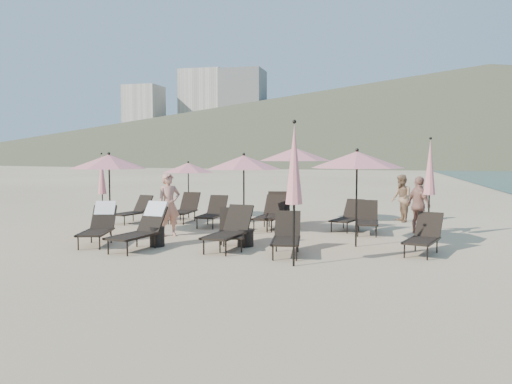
% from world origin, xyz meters
% --- Properties ---
extents(ground, '(800.00, 800.00, 0.00)m').
position_xyz_m(ground, '(0.00, 0.00, 0.00)').
color(ground, '#D6BA8C').
rests_on(ground, ground).
extents(volcanic_headland, '(690.00, 690.00, 55.00)m').
position_xyz_m(volcanic_headland, '(71.37, 302.62, 26.49)').
color(volcanic_headland, brown).
rests_on(volcanic_headland, ground).
extents(hotel_skyline, '(109.00, 82.00, 55.00)m').
position_xyz_m(hotel_skyline, '(-93.62, 271.21, 24.18)').
color(hotel_skyline, beige).
rests_on(hotel_skyline, ground).
extents(lounger_0, '(1.00, 1.72, 1.01)m').
position_xyz_m(lounger_0, '(-3.90, -0.08, 0.49)').
color(lounger_0, black).
rests_on(lounger_0, ground).
extents(lounger_1, '(0.88, 1.79, 1.07)m').
position_xyz_m(lounger_1, '(-2.58, -0.41, 0.51)').
color(lounger_1, black).
rests_on(lounger_1, ground).
extents(lounger_2, '(1.00, 1.64, 0.89)m').
position_xyz_m(lounger_2, '(-0.62, 0.34, 0.41)').
color(lounger_2, black).
rests_on(lounger_2, ground).
extents(lounger_3, '(0.84, 1.77, 0.98)m').
position_xyz_m(lounger_3, '(-0.56, 0.04, 0.46)').
color(lounger_3, black).
rests_on(lounger_3, ground).
extents(lounger_4, '(0.80, 1.63, 0.90)m').
position_xyz_m(lounger_4, '(0.83, -0.21, 0.42)').
color(lounger_4, black).
rests_on(lounger_4, ground).
extents(lounger_5, '(0.99, 1.62, 0.87)m').
position_xyz_m(lounger_5, '(3.79, 0.60, 0.41)').
color(lounger_5, black).
rests_on(lounger_5, ground).
extents(lounger_6, '(0.90, 1.59, 0.86)m').
position_xyz_m(lounger_6, '(-5.04, 3.81, 0.40)').
color(lounger_6, black).
rests_on(lounger_6, ground).
extents(lounger_7, '(0.66, 1.65, 0.94)m').
position_xyz_m(lounger_7, '(-3.50, 4.41, 0.44)').
color(lounger_7, black).
rests_on(lounger_7, ground).
extents(lounger_8, '(0.64, 1.60, 0.92)m').
position_xyz_m(lounger_8, '(-2.27, 3.71, 0.43)').
color(lounger_8, black).
rests_on(lounger_8, ground).
extents(lounger_9, '(0.74, 1.72, 0.97)m').
position_xyz_m(lounger_9, '(-0.40, 3.62, 0.45)').
color(lounger_9, black).
rests_on(lounger_9, ground).
extents(lounger_10, '(0.63, 1.56, 0.89)m').
position_xyz_m(lounger_10, '(2.47, 3.36, 0.42)').
color(lounger_10, black).
rests_on(lounger_10, ground).
extents(lounger_11, '(0.98, 1.61, 0.87)m').
position_xyz_m(lounger_11, '(1.90, 3.88, 0.41)').
color(lounger_11, black).
rests_on(lounger_11, ground).
extents(lounger_12, '(1.01, 1.94, 1.06)m').
position_xyz_m(lounger_12, '(-0.18, 3.72, 0.50)').
color(lounger_12, black).
rests_on(lounger_12, ground).
extents(umbrella_open_0, '(2.12, 2.12, 2.29)m').
position_xyz_m(umbrella_open_0, '(-4.40, 1.26, 2.02)').
color(umbrella_open_0, black).
rests_on(umbrella_open_0, ground).
extents(umbrella_open_1, '(2.11, 2.11, 2.27)m').
position_xyz_m(umbrella_open_1, '(-0.83, 2.21, 2.00)').
color(umbrella_open_1, black).
rests_on(umbrella_open_1, ground).
extents(umbrella_open_2, '(2.19, 2.19, 2.36)m').
position_xyz_m(umbrella_open_2, '(2.28, 1.09, 2.08)').
color(umbrella_open_2, black).
rests_on(umbrella_open_2, ground).
extents(umbrella_open_3, '(1.87, 1.87, 2.01)m').
position_xyz_m(umbrella_open_3, '(-3.79, 5.47, 1.78)').
color(umbrella_open_3, black).
rests_on(umbrella_open_3, ground).
extents(umbrella_open_4, '(2.35, 2.35, 2.53)m').
position_xyz_m(umbrella_open_4, '(0.09, 5.00, 2.24)').
color(umbrella_open_4, black).
rests_on(umbrella_open_4, ground).
extents(umbrella_closed_0, '(0.34, 0.34, 2.87)m').
position_xyz_m(umbrella_closed_0, '(1.21, -1.39, 2.00)').
color(umbrella_closed_0, black).
rests_on(umbrella_closed_0, ground).
extents(umbrella_closed_1, '(0.31, 0.31, 2.68)m').
position_xyz_m(umbrella_closed_1, '(4.08, 3.02, 1.86)').
color(umbrella_closed_1, black).
rests_on(umbrella_closed_1, ground).
extents(umbrella_closed_2, '(0.27, 0.27, 2.29)m').
position_xyz_m(umbrella_closed_2, '(-5.75, 3.08, 1.59)').
color(umbrella_closed_2, black).
rests_on(umbrella_closed_2, ground).
extents(side_table_0, '(0.36, 0.36, 0.47)m').
position_xyz_m(side_table_0, '(-2.36, -0.06, 0.24)').
color(side_table_0, black).
rests_on(side_table_0, ground).
extents(side_table_1, '(0.39, 0.39, 0.42)m').
position_xyz_m(side_table_1, '(-0.30, 0.49, 0.21)').
color(side_table_1, black).
rests_on(side_table_1, ground).
extents(beachgoer_a, '(0.74, 0.72, 1.71)m').
position_xyz_m(beachgoer_a, '(-2.74, 1.48, 0.86)').
color(beachgoer_a, tan).
rests_on(beachgoer_a, ground).
extents(beachgoer_b, '(0.80, 0.91, 1.58)m').
position_xyz_m(beachgoer_b, '(3.47, 6.15, 0.79)').
color(beachgoer_b, '#99714F').
rests_on(beachgoer_b, ground).
extents(beachgoer_c, '(0.84, 1.01, 1.62)m').
position_xyz_m(beachgoer_c, '(3.86, 3.57, 0.81)').
color(beachgoer_c, '#AE7663').
rests_on(beachgoer_c, ground).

